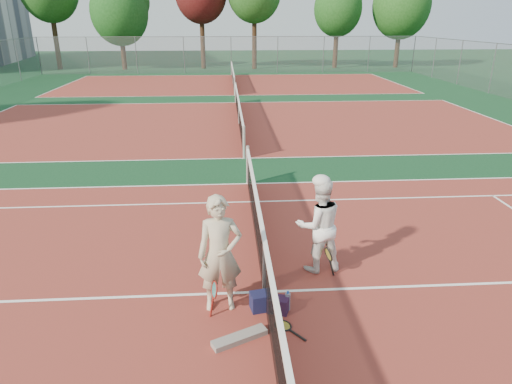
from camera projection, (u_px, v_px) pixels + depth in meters
ground at (264, 292)px, 7.77m from camera, size 130.00×130.00×0.00m
court_main at (264, 292)px, 7.77m from camera, size 23.77×10.97×0.01m
court_far_a at (239, 123)px, 20.37m from camera, size 23.77×10.97×0.01m
court_far_b at (233, 84)px, 32.96m from camera, size 23.77×10.97×0.01m
net_main at (264, 266)px, 7.59m from camera, size 0.10×10.98×1.02m
net_far_a at (239, 112)px, 20.19m from camera, size 0.10×10.98×1.02m
net_far_b at (233, 76)px, 32.78m from camera, size 0.10×10.98×1.02m
fence_back at (231, 55)px, 38.96m from camera, size 32.00×0.06×3.00m
player_a at (220, 254)px, 7.05m from camera, size 0.73×0.51×1.91m
player_b at (319, 225)px, 8.20m from camera, size 0.96×0.80×1.78m
racket_red at (215, 299)px, 7.06m from camera, size 0.21×0.30×0.60m
racket_black_held at (328, 263)px, 8.13m from camera, size 0.27×0.32×0.58m
racket_spare at (283, 326)px, 6.90m from camera, size 0.58×0.64×0.03m
sports_bag_navy at (262, 301)px, 7.27m from camera, size 0.41×0.32×0.29m
sports_bag_purple at (278, 305)px, 7.21m from camera, size 0.38×0.32×0.26m
net_cover_canvas at (240, 338)px, 6.59m from camera, size 0.84×0.54×0.09m
water_bottle at (288, 302)px, 7.25m from camera, size 0.09×0.09×0.30m
tree_back_1 at (119, 12)px, 40.52m from camera, size 5.07×5.07×7.89m
tree_back_4 at (338, 9)px, 41.80m from camera, size 4.38×4.38×7.81m
tree_back_5 at (402, 5)px, 42.14m from camera, size 5.31×5.31×8.64m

